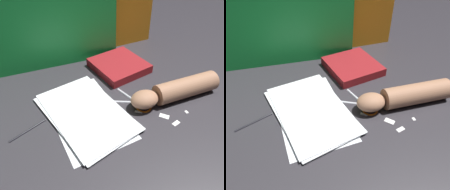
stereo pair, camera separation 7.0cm
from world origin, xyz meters
TOP-DOWN VIEW (x-y plane):
  - ground_plane at (0.00, 0.00)m, footprint 6.00×6.00m
  - backdrop_panel_center at (0.18, 0.39)m, footprint 0.65×0.10m
  - paper_stack at (-0.03, 0.02)m, footprint 0.25×0.37m
  - book_closed at (0.21, 0.19)m, footprint 0.20×0.21m
  - scissors at (0.15, -0.03)m, footprint 0.15×0.16m
  - hand_forearm at (0.28, -0.07)m, footprint 0.34×0.13m
  - paper_scrap_near at (0.19, -0.17)m, footprint 0.03×0.02m
  - paper_scrap_mid at (0.26, -0.15)m, footprint 0.01×0.01m
  - paper_scrap_far at (0.18, -0.12)m, footprint 0.03×0.04m
  - paper_scrap_side at (0.12, -0.06)m, footprint 0.02×0.02m
  - pen at (-0.21, 0.06)m, footprint 0.12×0.04m

SIDE VIEW (x-z plane):
  - ground_plane at x=0.00m, z-range 0.00..0.00m
  - paper_scrap_mid at x=0.26m, z-range 0.00..0.00m
  - paper_scrap_near at x=0.19m, z-range 0.00..0.00m
  - paper_scrap_far at x=0.18m, z-range 0.00..0.00m
  - paper_scrap_side at x=0.12m, z-range 0.00..0.00m
  - pen at x=-0.21m, z-range 0.00..0.01m
  - scissors at x=0.15m, z-range 0.00..0.01m
  - paper_stack at x=-0.03m, z-range 0.00..0.01m
  - book_closed at x=0.21m, z-range 0.00..0.03m
  - hand_forearm at x=0.28m, z-range 0.00..0.07m
  - backdrop_panel_center at x=0.18m, z-range 0.00..0.44m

